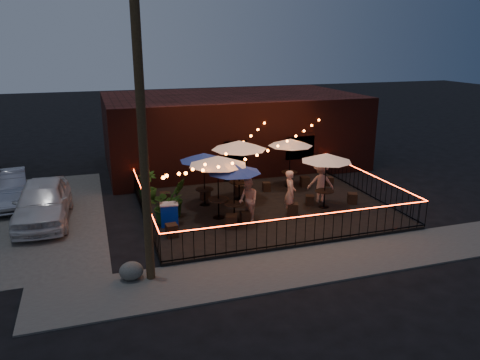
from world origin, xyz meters
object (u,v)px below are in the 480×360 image
object	(u,v)px
utility_pole	(143,150)
cafe_table_0	(218,161)
cafe_table_2	(234,169)
cafe_table_5	(290,143)
cafe_table_4	(326,158)
cooler	(169,214)
boulder	(131,271)
cafe_table_3	(239,146)
cafe_table_1	(204,158)

from	to	relation	value
utility_pole	cafe_table_0	xyz separation A→B (m)	(3.22, 3.94, -1.53)
cafe_table_2	cafe_table_5	world-z (taller)	cafe_table_5
cafe_table_4	cooler	size ratio (longest dim) A/B	2.60
cafe_table_5	boulder	world-z (taller)	cafe_table_5
utility_pole	cafe_table_0	distance (m)	5.31
cooler	boulder	distance (m)	4.03
cafe_table_2	cooler	xyz separation A→B (m)	(-2.49, 0.29, -1.65)
cafe_table_2	boulder	bearing A→B (deg)	-142.15
utility_pole	cafe_table_3	world-z (taller)	utility_pole
cafe_table_0	cafe_table_1	distance (m)	1.68
cafe_table_5	cooler	bearing A→B (deg)	-153.27
cafe_table_0	boulder	world-z (taller)	cafe_table_0
cafe_table_4	cafe_table_5	size ratio (longest dim) A/B	0.86
cafe_table_3	cafe_table_5	bearing A→B (deg)	20.65
utility_pole	cafe_table_0	bearing A→B (deg)	50.77
cafe_table_0	cafe_table_2	xyz separation A→B (m)	(0.49, -0.52, -0.21)
boulder	cooler	bearing A→B (deg)	63.73
cafe_table_2	utility_pole	bearing A→B (deg)	-137.28
utility_pole	cafe_table_5	world-z (taller)	utility_pole
utility_pole	boulder	world-z (taller)	utility_pole
cafe_table_1	cafe_table_2	xyz separation A→B (m)	(0.64, -2.18, 0.02)
cafe_table_2	cafe_table_0	bearing A→B (deg)	133.28
cafe_table_0	cooler	xyz separation A→B (m)	(-2.00, -0.23, -1.86)
utility_pole	cafe_table_2	size ratio (longest dim) A/B	3.14
cafe_table_1	cafe_table_4	distance (m)	5.08
cafe_table_2	cafe_table_5	distance (m)	5.22
cafe_table_3	cafe_table_4	size ratio (longest dim) A/B	1.19
utility_pole	cafe_table_3	bearing A→B (deg)	51.17
cafe_table_3	cafe_table_4	world-z (taller)	cafe_table_3
cafe_table_2	cafe_table_5	size ratio (longest dim) A/B	0.94
utility_pole	cafe_table_0	size ratio (longest dim) A/B	3.15
cooler	boulder	size ratio (longest dim) A/B	1.12
cafe_table_4	cafe_table_2	bearing A→B (deg)	-175.51
cafe_table_2	boulder	distance (m)	5.74
cafe_table_3	cafe_table_5	size ratio (longest dim) A/B	1.03
cafe_table_1	cafe_table_4	xyz separation A→B (m)	(4.73, -1.86, 0.06)
utility_pole	cafe_table_1	bearing A→B (deg)	61.33
utility_pole	cafe_table_5	distance (m)	10.40
cafe_table_2	cafe_table_3	xyz separation A→B (m)	(0.98, 2.40, 0.33)
utility_pole	cafe_table_4	xyz separation A→B (m)	(7.79, 3.74, -1.71)
cafe_table_0	cafe_table_2	world-z (taller)	cafe_table_0
utility_pole	cooler	distance (m)	5.17
utility_pole	cafe_table_3	distance (m)	7.61
cafe_table_2	boulder	world-z (taller)	cafe_table_2
boulder	cafe_table_5	bearing A→B (deg)	39.90
cafe_table_2	cafe_table_4	xyz separation A→B (m)	(4.08, 0.32, 0.03)
utility_pole	cafe_table_2	distance (m)	5.34
cafe_table_4	cooler	world-z (taller)	cafe_table_4
cafe_table_1	cafe_table_3	bearing A→B (deg)	7.92
cooler	cafe_table_3	bearing A→B (deg)	38.87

